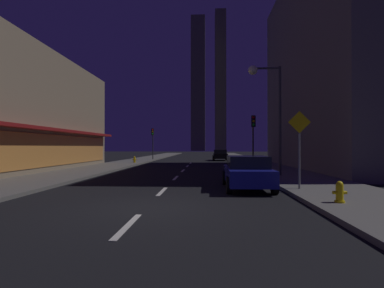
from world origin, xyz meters
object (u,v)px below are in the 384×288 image
object	(u,v)px
traffic_light_far_left	(153,137)
pedestrian_crossing_sign	(299,143)
fire_hydrant_yellow_near	(340,193)
traffic_light_near_right	(253,130)
car_parked_near	(247,172)
street_lamp_right	(266,93)
fire_hydrant_far_left	(135,160)
car_parked_far	(220,155)

from	to	relation	value
traffic_light_far_left	pedestrian_crossing_sign	bearing A→B (deg)	-67.66
fire_hydrant_yellow_near	traffic_light_near_right	distance (m)	14.28
traffic_light_near_right	car_parked_near	bearing A→B (deg)	-100.45
pedestrian_crossing_sign	street_lamp_right	bearing A→B (deg)	92.27
car_parked_near	fire_hydrant_far_left	distance (m)	20.30
car_parked_near	traffic_light_near_right	size ratio (longest dim) A/B	1.01
car_parked_far	car_parked_near	bearing A→B (deg)	-90.00
traffic_light_near_right	street_lamp_right	distance (m)	5.87
car_parked_near	street_lamp_right	distance (m)	6.66
fire_hydrant_yellow_near	fire_hydrant_far_left	size ratio (longest dim) A/B	1.00
fire_hydrant_far_left	pedestrian_crossing_sign	distance (m)	22.04
fire_hydrant_yellow_near	fire_hydrant_far_left	world-z (taller)	same
car_parked_near	fire_hydrant_far_left	world-z (taller)	car_parked_near
fire_hydrant_far_left	traffic_light_far_left	size ratio (longest dim) A/B	0.16
car_parked_far	pedestrian_crossing_sign	size ratio (longest dim) A/B	1.34
traffic_light_near_right	traffic_light_far_left	xyz separation A→B (m)	(-11.00, 15.90, 0.00)
traffic_light_far_left	fire_hydrant_yellow_near	bearing A→B (deg)	-69.14
traffic_light_far_left	street_lamp_right	xyz separation A→B (m)	(10.88, -21.46, 1.87)
street_lamp_right	fire_hydrant_yellow_near	bearing A→B (deg)	-86.48
fire_hydrant_far_left	fire_hydrant_yellow_near	bearing A→B (deg)	-61.39
fire_hydrant_yellow_near	pedestrian_crossing_sign	size ratio (longest dim) A/B	0.21
fire_hydrant_far_left	street_lamp_right	xyz separation A→B (m)	(11.28, -13.19, 4.61)
fire_hydrant_yellow_near	traffic_light_far_left	size ratio (longest dim) A/B	0.16
fire_hydrant_yellow_near	pedestrian_crossing_sign	xyz separation A→B (m)	(-0.30, 2.90, 1.56)
car_parked_far	fire_hydrant_yellow_near	world-z (taller)	car_parked_far
car_parked_near	traffic_light_near_right	distance (m)	10.76
fire_hydrant_far_left	street_lamp_right	world-z (taller)	street_lamp_right
fire_hydrant_yellow_near	traffic_light_far_left	world-z (taller)	traffic_light_far_left
street_lamp_right	car_parked_near	bearing A→B (deg)	-110.57
car_parked_near	traffic_light_far_left	world-z (taller)	traffic_light_far_left
traffic_light_far_left	street_lamp_right	distance (m)	24.14
fire_hydrant_far_left	traffic_light_near_right	xyz separation A→B (m)	(11.40, -7.63, 2.74)
traffic_light_near_right	pedestrian_crossing_sign	xyz separation A→B (m)	(0.10, -11.11, -1.18)
fire_hydrant_far_left	street_lamp_right	size ratio (longest dim) A/B	0.10
car_parked_near	car_parked_far	distance (m)	26.05
car_parked_near	car_parked_far	xyz separation A→B (m)	(0.00, 26.05, 0.00)
car_parked_far	fire_hydrant_far_left	size ratio (longest dim) A/B	6.48
fire_hydrant_yellow_near	traffic_light_near_right	world-z (taller)	traffic_light_near_right
car_parked_near	pedestrian_crossing_sign	bearing A→B (deg)	-21.92
car_parked_near	fire_hydrant_yellow_near	world-z (taller)	car_parked_near
fire_hydrant_yellow_near	traffic_light_near_right	size ratio (longest dim) A/B	0.16
fire_hydrant_yellow_near	pedestrian_crossing_sign	world-z (taller)	pedestrian_crossing_sign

